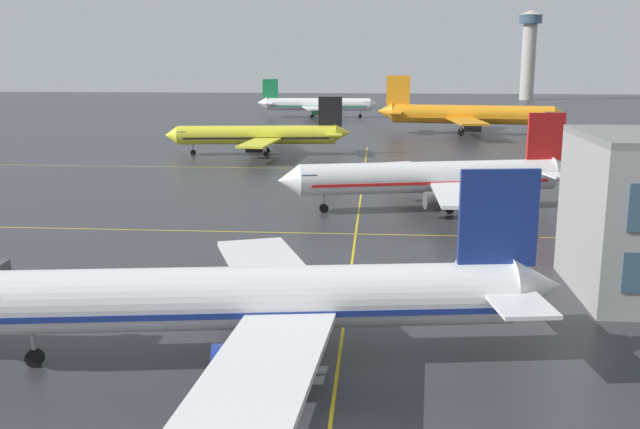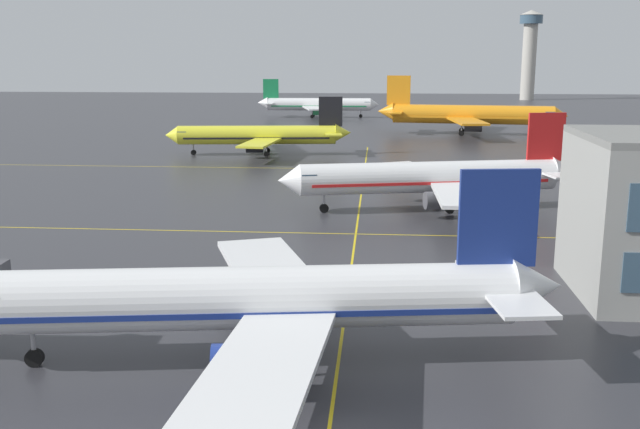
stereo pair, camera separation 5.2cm
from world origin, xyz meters
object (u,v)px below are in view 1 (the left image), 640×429
(airliner_far_right_stand, at_px, (317,104))
(airliner_far_left_stand, at_px, (469,115))
(airliner_front_gate, at_px, (259,299))
(control_tower, at_px, (529,48))
(airliner_third_row, at_px, (259,135))
(airliner_second_row, at_px, (432,177))

(airliner_far_right_stand, bearing_deg, airliner_far_left_stand, -48.33)
(airliner_front_gate, bearing_deg, airliner_far_left_stand, 78.00)
(airliner_front_gate, bearing_deg, control_tower, 75.91)
(airliner_third_row, bearing_deg, airliner_far_left_stand, 41.81)
(airliner_front_gate, height_order, airliner_third_row, airliner_front_gate)
(airliner_second_row, distance_m, airliner_far_left_stand, 80.94)
(airliner_second_row, bearing_deg, airliner_far_left_stand, 80.47)
(control_tower, bearing_deg, airliner_far_left_stand, -106.09)
(airliner_front_gate, height_order, airliner_far_left_stand, airliner_far_left_stand)
(airliner_far_left_stand, distance_m, airliner_far_right_stand, 55.13)
(airliner_second_row, height_order, airliner_far_right_stand, airliner_second_row)
(airliner_second_row, xyz_separation_m, airliner_third_row, (-26.83, 43.84, -0.25))
(airliner_second_row, distance_m, control_tower, 212.56)
(control_tower, bearing_deg, airliner_second_row, -103.59)
(airliner_far_left_stand, bearing_deg, airliner_second_row, -99.53)
(airliner_third_row, bearing_deg, airliner_far_right_stand, 87.35)
(airliner_front_gate, xyz_separation_m, control_tower, (62.58, 249.35, 15.69))
(airliner_third_row, distance_m, control_tower, 180.11)
(airliner_far_left_stand, height_order, control_tower, control_tower)
(airliner_second_row, xyz_separation_m, airliner_far_right_stand, (-23.26, 121.01, -0.12))
(airliner_far_right_stand, bearing_deg, airliner_front_gate, -86.35)
(airliner_far_left_stand, bearing_deg, control_tower, 73.91)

